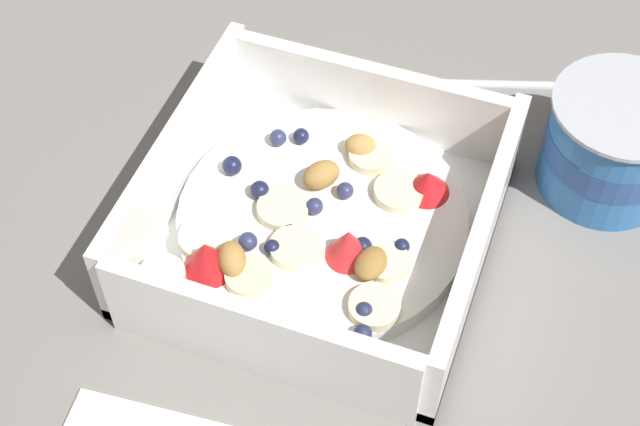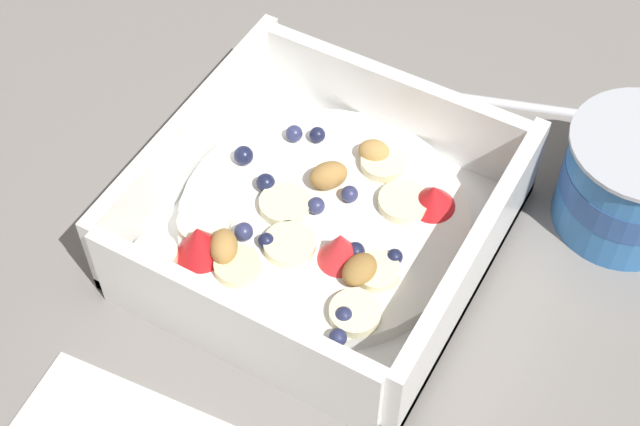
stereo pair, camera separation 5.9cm
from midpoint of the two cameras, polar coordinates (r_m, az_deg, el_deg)
ground_plane at (r=0.62m, az=-4.19°, el=-1.11°), size 2.40×2.40×0.00m
fruit_bowl at (r=0.60m, az=-2.89°, el=-0.85°), size 0.21×0.21×0.07m
spoon at (r=0.71m, az=1.86°, el=7.96°), size 0.07×0.17×0.01m
yogurt_cup at (r=0.64m, az=14.74°, el=3.91°), size 0.09×0.09×0.07m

